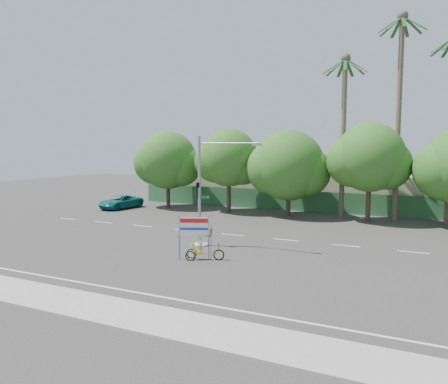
% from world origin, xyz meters
% --- Properties ---
extents(ground, '(120.00, 120.00, 0.00)m').
position_xyz_m(ground, '(0.00, 0.00, 0.00)').
color(ground, '#33302D').
rests_on(ground, ground).
extents(sidewalk_near, '(50.00, 2.40, 0.12)m').
position_xyz_m(sidewalk_near, '(0.00, -7.50, 0.06)').
color(sidewalk_near, gray).
rests_on(sidewalk_near, ground).
extents(fence, '(38.00, 0.08, 2.00)m').
position_xyz_m(fence, '(0.00, 21.50, 1.00)').
color(fence, '#336B3D').
rests_on(fence, ground).
extents(building_left, '(12.00, 8.00, 4.00)m').
position_xyz_m(building_left, '(-10.00, 26.00, 2.00)').
color(building_left, beige).
rests_on(building_left, ground).
extents(building_right, '(14.00, 8.00, 3.60)m').
position_xyz_m(building_right, '(8.00, 26.00, 1.80)').
color(building_right, beige).
rests_on(building_right, ground).
extents(tree_far_left, '(7.14, 6.00, 7.96)m').
position_xyz_m(tree_far_left, '(-14.05, 18.00, 4.76)').
color(tree_far_left, '#473828').
rests_on(tree_far_left, ground).
extents(tree_left, '(6.66, 5.60, 8.07)m').
position_xyz_m(tree_left, '(-7.05, 18.00, 5.06)').
color(tree_left, '#473828').
rests_on(tree_left, ground).
extents(tree_center, '(7.62, 6.40, 7.85)m').
position_xyz_m(tree_center, '(-1.05, 18.00, 4.47)').
color(tree_center, '#473828').
rests_on(tree_center, ground).
extents(tree_right, '(6.90, 5.80, 8.36)m').
position_xyz_m(tree_right, '(5.95, 18.00, 5.24)').
color(tree_right, '#473828').
rests_on(tree_right, ground).
extents(palm_tall, '(3.73, 3.79, 17.45)m').
position_xyz_m(palm_tall, '(8.00, 19.50, 10.46)').
color(palm_tall, '#70604C').
rests_on(palm_tall, ground).
extents(palm_short, '(3.73, 3.79, 14.45)m').
position_xyz_m(palm_short, '(3.50, 19.50, 8.86)').
color(palm_short, '#70604C').
rests_on(palm_short, ground).
extents(traffic_signal, '(4.72, 1.10, 7.00)m').
position_xyz_m(traffic_signal, '(-2.20, 3.98, 2.92)').
color(traffic_signal, gray).
rests_on(traffic_signal, ground).
extents(trike_billboard, '(2.40, 1.21, 2.54)m').
position_xyz_m(trike_billboard, '(-0.84, 0.88, 1.02)').
color(trike_billboard, black).
rests_on(trike_billboard, ground).
extents(pickup_truck, '(2.95, 5.12, 1.34)m').
position_xyz_m(pickup_truck, '(-17.98, 15.21, 0.67)').
color(pickup_truck, '#0F676E').
rests_on(pickup_truck, ground).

